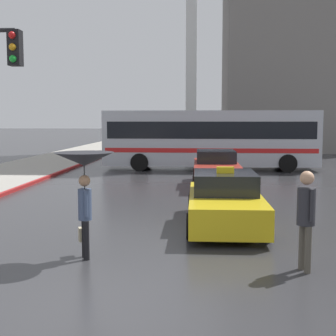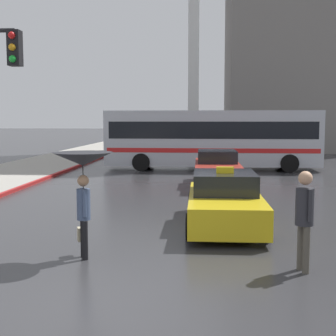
{
  "view_description": "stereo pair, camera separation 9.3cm",
  "coord_description": "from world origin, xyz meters",
  "px_view_note": "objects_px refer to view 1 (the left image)",
  "views": [
    {
      "loc": [
        1.43,
        -6.31,
        2.72
      ],
      "look_at": [
        0.65,
        6.6,
        1.4
      ],
      "focal_mm": 50.0,
      "sensor_mm": 36.0,
      "label": 1
    },
    {
      "loc": [
        1.53,
        -6.3,
        2.72
      ],
      "look_at": [
        0.65,
        6.6,
        1.4
      ],
      "focal_mm": 50.0,
      "sensor_mm": 36.0,
      "label": 2
    }
  ],
  "objects_px": {
    "taxi": "(225,201)",
    "pedestrian_with_umbrella": "(84,170)",
    "pedestrian_man": "(306,211)",
    "monument_cross": "(192,7)",
    "city_bus": "(210,137)",
    "sedan_red": "(216,169)"
  },
  "relations": [
    {
      "from": "taxi",
      "to": "pedestrian_with_umbrella",
      "type": "distance_m",
      "value": 4.37
    },
    {
      "from": "pedestrian_man",
      "to": "monument_cross",
      "type": "xyz_separation_m",
      "value": [
        -2.43,
        31.69,
        11.04
      ]
    },
    {
      "from": "taxi",
      "to": "city_bus",
      "type": "xyz_separation_m",
      "value": [
        0.01,
        14.0,
        1.16
      ]
    },
    {
      "from": "taxi",
      "to": "sedan_red",
      "type": "distance_m",
      "value": 7.49
    },
    {
      "from": "monument_cross",
      "to": "city_bus",
      "type": "bearing_deg",
      "value": -85.06
    },
    {
      "from": "sedan_red",
      "to": "pedestrian_man",
      "type": "height_order",
      "value": "pedestrian_man"
    },
    {
      "from": "taxi",
      "to": "pedestrian_with_umbrella",
      "type": "relative_size",
      "value": 2.11
    },
    {
      "from": "sedan_red",
      "to": "pedestrian_with_umbrella",
      "type": "bearing_deg",
      "value": 74.13
    },
    {
      "from": "city_bus",
      "to": "monument_cross",
      "type": "height_order",
      "value": "monument_cross"
    },
    {
      "from": "city_bus",
      "to": "pedestrian_with_umbrella",
      "type": "bearing_deg",
      "value": -8.58
    },
    {
      "from": "monument_cross",
      "to": "taxi",
      "type": "bearing_deg",
      "value": -87.55
    },
    {
      "from": "taxi",
      "to": "pedestrian_man",
      "type": "relative_size",
      "value": 2.43
    },
    {
      "from": "taxi",
      "to": "pedestrian_with_umbrella",
      "type": "height_order",
      "value": "pedestrian_with_umbrella"
    },
    {
      "from": "city_bus",
      "to": "pedestrian_man",
      "type": "distance_m",
      "value": 17.65
    },
    {
      "from": "sedan_red",
      "to": "pedestrian_man",
      "type": "xyz_separation_m",
      "value": [
        1.15,
        -11.09,
        0.42
      ]
    },
    {
      "from": "pedestrian_with_umbrella",
      "to": "sedan_red",
      "type": "bearing_deg",
      "value": -37.21
    },
    {
      "from": "taxi",
      "to": "monument_cross",
      "type": "relative_size",
      "value": 0.21
    },
    {
      "from": "sedan_red",
      "to": "monument_cross",
      "type": "xyz_separation_m",
      "value": [
        -1.28,
        20.6,
        11.46
      ]
    },
    {
      "from": "city_bus",
      "to": "sedan_red",
      "type": "bearing_deg",
      "value": 1.75
    },
    {
      "from": "sedan_red",
      "to": "pedestrian_with_umbrella",
      "type": "relative_size",
      "value": 2.27
    },
    {
      "from": "sedan_red",
      "to": "taxi",
      "type": "bearing_deg",
      "value": 89.39
    },
    {
      "from": "taxi",
      "to": "pedestrian_man",
      "type": "height_order",
      "value": "pedestrian_man"
    }
  ]
}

